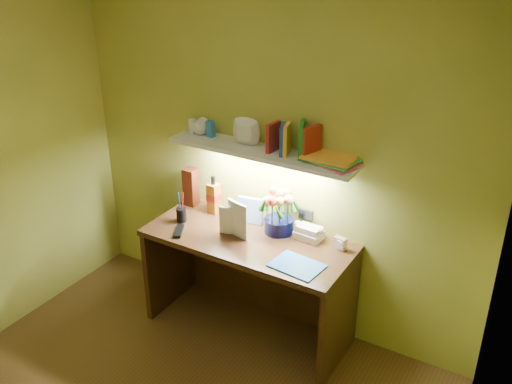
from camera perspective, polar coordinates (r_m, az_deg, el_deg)
desk at (r=3.98m, az=-0.80°, el=-9.28°), size 1.40×0.60×0.75m
flower_bouquet at (r=3.78m, az=2.34°, el=-1.68°), size 0.26×0.26×0.35m
telephone at (r=3.77m, az=5.32°, el=-3.94°), size 0.18×0.14×0.11m
desk_clock at (r=3.68m, az=8.41°, el=-5.09°), size 0.09×0.06×0.08m
whisky_bottle at (r=4.05m, az=-4.26°, el=-0.24°), size 0.08×0.08×0.28m
whisky_box at (r=4.19m, az=-6.52°, el=0.52°), size 0.09×0.09×0.28m
pen_cup at (r=3.98m, az=-7.50°, el=-1.83°), size 0.09×0.09×0.17m
art_card at (r=3.93m, az=-0.57°, el=-1.84°), size 0.18×0.07×0.18m
tv_remote at (r=3.88m, az=-7.71°, el=-3.87°), size 0.12×0.17×0.02m
blue_folder at (r=3.50m, az=4.12°, el=-7.35°), size 0.33×0.26×0.01m
desk_book_a at (r=3.80m, az=-3.70°, el=-2.75°), size 0.15×0.05×0.20m
desk_book_b at (r=3.81m, az=-2.78°, el=-2.27°), size 0.18×0.07×0.25m
wall_shelf at (r=3.66m, az=0.82°, el=4.54°), size 1.31×0.28×0.26m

